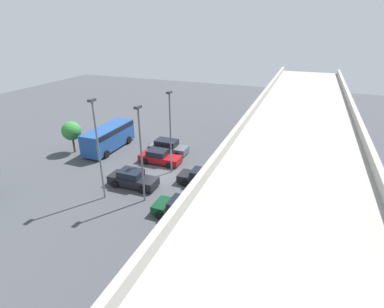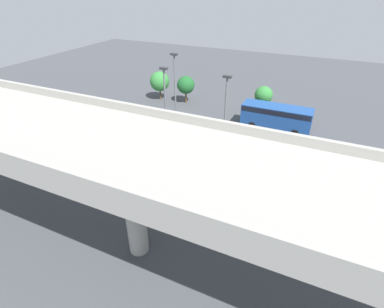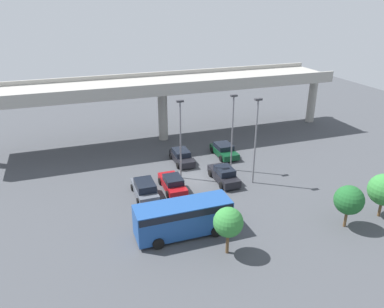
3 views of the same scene
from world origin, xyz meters
name	(u,v)px [view 2 (image 2 of 3)]	position (x,y,z in m)	size (l,w,h in m)	color
ground_plane	(211,159)	(0.00, 0.00, 0.00)	(99.10, 99.10, 0.00)	#424449
highway_overpass	(128,157)	(0.00, 12.36, 7.01)	(47.46, 7.68, 8.30)	#9E9B93
parked_car_0	(276,155)	(-5.79, -2.02, 0.75)	(2.12, 4.61, 1.59)	#515660
parked_car_1	(245,151)	(-2.92, -1.69, 0.69)	(2.05, 4.64, 1.48)	maroon
parked_car_2	(193,176)	(-0.05, 4.29, 0.70)	(2.04, 4.48, 1.47)	black
parked_car_3	(194,139)	(2.58, -1.73, 0.74)	(2.02, 4.72, 1.60)	black
parked_car_4	(138,163)	(5.35, 4.47, 0.69)	(2.25, 4.49, 1.43)	#0C381E
shuttle_bus	(276,116)	(-4.27, -9.19, 1.67)	(7.68, 2.71, 2.80)	#1E478C
lamp_post_near_aisle	(165,106)	(4.44, 0.56, 4.93)	(0.70, 0.35, 8.46)	slate
lamp_post_mid_lot	(225,116)	(-1.36, 0.48, 4.91)	(0.70, 0.35, 8.42)	slate
lamp_post_by_overpass	(175,91)	(5.28, -2.99, 5.14)	(0.70, 0.35, 8.88)	slate
tree_front_left	(264,95)	(-1.92, -12.55, 2.66)	(2.22, 2.22, 3.79)	brown
tree_front_centre	(186,85)	(8.77, -12.63, 2.50)	(2.41, 2.41, 3.72)	brown
tree_front_right	(160,81)	(12.69, -12.31, 2.59)	(2.73, 2.73, 3.96)	brown
traffic_cone	(286,147)	(-6.30, -4.86, 0.33)	(0.44, 0.44, 0.70)	black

